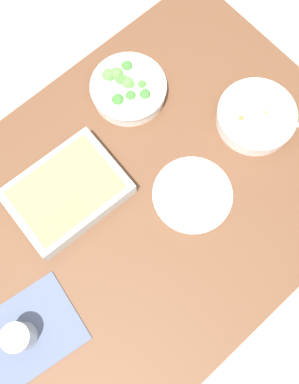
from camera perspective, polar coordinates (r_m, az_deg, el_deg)
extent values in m
plane|color=#B2A899|center=(1.92, 0.00, -6.20)|extent=(6.00, 6.00, 0.00)
cube|color=brown|center=(1.22, 0.00, -0.26)|extent=(1.20, 0.90, 0.04)
cylinder|color=brown|center=(1.83, 4.70, 16.33)|extent=(0.06, 0.06, 0.70)
cube|color=#4C5670|center=(1.19, -16.17, -17.74)|extent=(0.30, 0.24, 0.00)
cylinder|color=white|center=(1.28, 13.78, 9.54)|extent=(0.22, 0.22, 0.05)
torus|color=white|center=(1.26, 14.03, 9.99)|extent=(0.23, 0.23, 0.01)
cylinder|color=olive|center=(1.28, 13.81, 9.59)|extent=(0.18, 0.18, 0.03)
sphere|color=olive|center=(1.25, 12.43, 9.06)|extent=(0.02, 0.02, 0.02)
sphere|color=olive|center=(1.27, 14.97, 9.96)|extent=(0.02, 0.02, 0.02)
sphere|color=silver|center=(1.26, 11.83, 10.47)|extent=(0.02, 0.02, 0.02)
sphere|color=silver|center=(1.27, 14.32, 10.30)|extent=(0.01, 0.01, 0.01)
sphere|color=#C66633|center=(1.25, 11.90, 9.35)|extent=(0.02, 0.02, 0.02)
sphere|color=olive|center=(1.26, 14.58, 9.20)|extent=(0.02, 0.02, 0.02)
cylinder|color=white|center=(1.29, -2.76, 13.31)|extent=(0.21, 0.21, 0.05)
torus|color=white|center=(1.28, -2.81, 13.77)|extent=(0.22, 0.22, 0.01)
cylinder|color=#8CB272|center=(1.29, -2.77, 13.36)|extent=(0.18, 0.18, 0.02)
sphere|color=#3D7A33|center=(1.26, -2.47, 12.51)|extent=(0.03, 0.03, 0.03)
sphere|color=#3D7A33|center=(1.25, -4.19, 11.97)|extent=(0.04, 0.04, 0.04)
sphere|color=#3D7A33|center=(1.26, -0.59, 12.68)|extent=(0.03, 0.03, 0.03)
sphere|color=#569E42|center=(1.29, -4.33, 15.19)|extent=(0.04, 0.04, 0.04)
sphere|color=#569E42|center=(1.28, -2.86, 14.10)|extent=(0.04, 0.04, 0.04)
sphere|color=#478C38|center=(1.28, -1.00, 13.90)|extent=(0.03, 0.03, 0.03)
sphere|color=#478C38|center=(1.28, -3.83, 14.40)|extent=(0.03, 0.03, 0.03)
sphere|color=#569E42|center=(1.29, -5.42, 15.01)|extent=(0.04, 0.04, 0.04)
sphere|color=#478C38|center=(1.28, -2.44, 13.82)|extent=(0.03, 0.03, 0.03)
sphere|color=#478C38|center=(1.29, -5.23, 14.79)|extent=(0.03, 0.03, 0.03)
sphere|color=#569E42|center=(1.29, -3.35, 14.66)|extent=(0.02, 0.02, 0.02)
sphere|color=#3D7A33|center=(1.31, -2.96, 16.19)|extent=(0.03, 0.03, 0.03)
cube|color=silver|center=(1.19, -10.74, -0.08)|extent=(0.31, 0.23, 0.06)
cube|color=#DBAD56|center=(1.17, -10.85, 0.08)|extent=(0.27, 0.21, 0.04)
cylinder|color=#B2BCC6|center=(1.15, -16.74, -17.77)|extent=(0.07, 0.07, 0.08)
cylinder|color=black|center=(1.16, -16.56, -17.76)|extent=(0.06, 0.06, 0.05)
cylinder|color=white|center=(1.19, 5.66, -0.38)|extent=(0.22, 0.22, 0.01)
cube|color=silver|center=(1.31, 13.53, 9.07)|extent=(0.14, 0.01, 0.01)
ellipsoid|color=silver|center=(1.27, 10.91, 6.92)|extent=(0.04, 0.03, 0.01)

